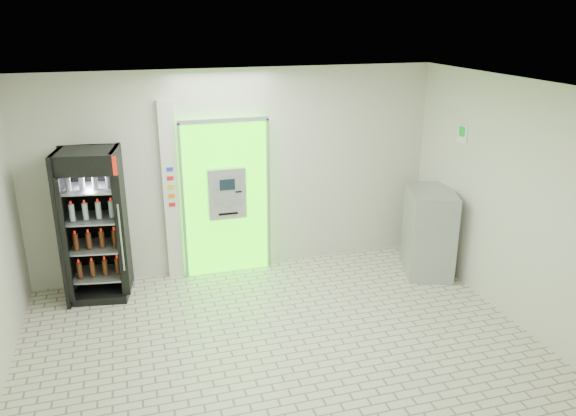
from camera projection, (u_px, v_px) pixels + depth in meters
name	position (u px, v px, depth m)	size (l,w,h in m)	color
ground	(285.00, 354.00, 6.45)	(6.00, 6.00, 0.00)	beige
room_shell	(285.00, 203.00, 5.84)	(6.00, 6.00, 6.00)	beige
atm_assembly	(226.00, 197.00, 8.19)	(1.30, 0.24, 2.33)	#2CEC03
pillar	(171.00, 192.00, 7.98)	(0.22, 0.11, 2.60)	silver
beverage_cooler	(95.00, 227.00, 7.53)	(0.87, 0.82, 2.06)	black
steel_cabinet	(429.00, 231.00, 8.34)	(0.94, 1.11, 1.28)	#9EA1A6
exit_sign	(462.00, 133.00, 7.82)	(0.02, 0.22, 0.26)	white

